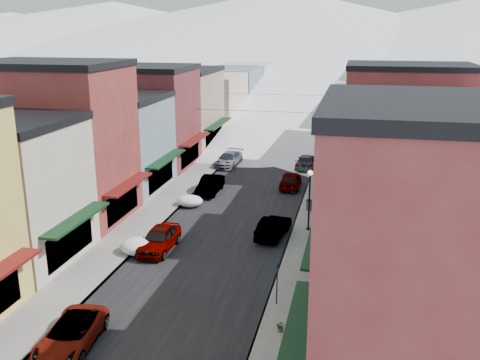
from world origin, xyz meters
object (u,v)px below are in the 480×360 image
at_px(car_dark_hatch, 210,185).
at_px(car_green_sedan, 273,227).
at_px(car_white_suv, 71,334).
at_px(streetlamp_near, 310,193).
at_px(trash_can, 309,205).
at_px(car_silver_sedan, 159,239).

relative_size(car_dark_hatch, car_green_sedan, 1.04).
bearing_deg(car_dark_hatch, car_white_suv, -89.60).
bearing_deg(car_dark_hatch, streetlamp_near, -38.17).
distance_m(car_white_suv, streetlamp_near, 20.37).
bearing_deg(trash_can, car_silver_sedan, -132.56).
distance_m(car_silver_sedan, trash_can, 13.90).
xyz_separation_m(car_dark_hatch, trash_can, (9.49, -3.30, -0.18)).
xyz_separation_m(car_silver_sedan, trash_can, (9.40, 10.23, -0.22)).
height_order(car_silver_sedan, streetlamp_near, streetlamp_near).
bearing_deg(car_green_sedan, car_white_suv, 73.40).
xyz_separation_m(car_white_suv, car_green_sedan, (7.32, 16.11, 0.06)).
relative_size(car_green_sedan, trash_can, 5.06).
xyz_separation_m(car_white_suv, streetlamp_near, (9.75, 17.73, 2.38)).
bearing_deg(car_silver_sedan, car_green_sedan, 29.61).
relative_size(car_silver_sedan, streetlamp_near, 1.05).
relative_size(car_white_suv, car_dark_hatch, 1.05).
relative_size(car_white_suv, trash_can, 5.54).
bearing_deg(streetlamp_near, car_green_sedan, -146.30).
bearing_deg(streetlamp_near, car_white_suv, -118.80).
xyz_separation_m(car_green_sedan, streetlamp_near, (2.42, 1.61, 2.33)).
bearing_deg(car_white_suv, streetlamp_near, 55.46).
bearing_deg(trash_can, car_white_suv, -112.90).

